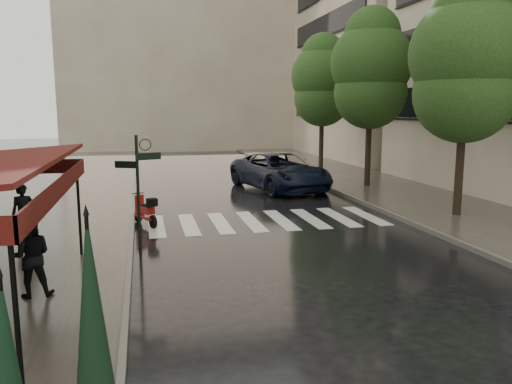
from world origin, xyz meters
name	(u,v)px	position (x,y,z in m)	size (l,w,h in m)	color
ground	(198,288)	(0.00, 0.00, 0.00)	(120.00, 120.00, 0.00)	black
sidewalk_near	(61,198)	(-4.50, 12.00, 0.06)	(6.00, 60.00, 0.12)	#38332D
sidewalk_far	(381,186)	(10.25, 12.00, 0.06)	(5.50, 60.00, 0.12)	#38332D
curb_near	(135,194)	(-1.45, 12.00, 0.07)	(0.12, 60.00, 0.16)	#595651
curb_far	(327,188)	(7.45, 12.00, 0.07)	(0.12, 60.00, 0.16)	#595651
crosswalk	(266,220)	(2.98, 6.00, 0.01)	(7.85, 3.20, 0.01)	silver
signpost	(138,184)	(-1.19, 3.00, 1.83)	(1.17, 0.29, 3.10)	black
haussmann_far	(376,36)	(16.50, 26.00, 9.25)	(8.00, 16.00, 18.50)	tan
backdrop_building	(183,41)	(3.00, 38.00, 10.00)	(22.00, 6.00, 20.00)	tan
tree_near	(467,62)	(9.60, 5.00, 5.32)	(3.80, 3.80, 7.99)	black
tree_mid	(371,69)	(9.50, 12.00, 5.59)	(3.80, 3.80, 8.34)	black
tree_far	(323,81)	(9.70, 19.00, 5.46)	(3.80, 3.80, 8.16)	black
pedestrian_with_umbrella	(22,185)	(-4.24, 4.12, 1.75)	(1.13, 1.14, 2.45)	black
pedestrian_terrace	(31,256)	(-3.25, -0.03, 0.93)	(0.79, 0.61, 1.62)	black
scooter	(146,211)	(-1.02, 6.17, 0.47)	(0.81, 1.43, 1.01)	black
parked_car	(280,171)	(5.23, 12.43, 0.86)	(2.84, 6.17, 1.71)	black
parasol_front	(9,376)	(-2.34, -5.42, 1.30)	(0.39, 0.39, 2.19)	black
parasol_back	(92,317)	(-1.65, -4.72, 1.51)	(0.48, 0.48, 2.59)	black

